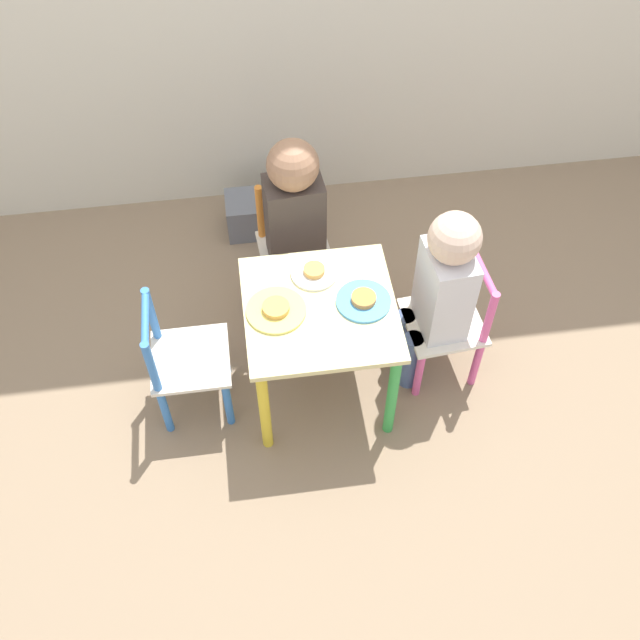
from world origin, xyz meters
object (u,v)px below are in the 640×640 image
Objects in this scene: chair_blue at (184,361)px; plate_back at (314,272)px; kids_table at (320,323)px; child_back at (295,217)px; plate_right at (364,300)px; chair_pink at (449,323)px; storage_bin at (268,213)px; child_right at (441,286)px; chair_orange at (294,249)px; plate_left at (276,310)px.

plate_back is (0.46, 0.14, 0.22)m from chair_blue.
plate_back is at bearing 90.00° from kids_table.
plate_right is at bearing -71.38° from child_back.
chair_pink is 0.99m from storage_bin.
kids_table reaches higher than storage_bin.
child_right is 0.57m from child_back.
child_right reaches higher than plate_back.
chair_orange is 3.25× the size of plate_back.
chair_blue is (-0.92, -0.04, 0.00)m from chair_pink.
kids_table is 0.41m from child_right.
plate_back is (0.03, -0.26, -0.00)m from child_back.
kids_table is 0.48m from chair_blue.
plate_right is (0.18, -0.46, 0.22)m from chair_orange.
plate_right is at bearing -73.52° from storage_bin.
plate_right is 0.92× the size of plate_left.
chair_orange is 2.85× the size of plate_right.
chair_pink is 0.64m from plate_left.
child_right is at bearing -44.91° from child_back.
child_back reaches higher than chair_pink.
plate_back is at bearing -88.07° from chair_orange.
chair_pink is at bearing 90.00° from child_right.
chair_blue is at bearing -163.15° from plate_back.
child_right is 2.18× the size of storage_bin.
chair_blue is 2.64× the size of plate_left.
storage_bin is at bearing -152.45° from child_right.
plate_back is (-0.40, 0.11, 0.01)m from child_right.
chair_orange is 0.66× the size of child_right.
child_back is at bearing 113.08° from plate_right.
plate_left is 0.55× the size of storage_bin.
chair_pink is 1.45× the size of storage_bin.
child_right is at bearing -87.77° from chair_blue.
plate_left reaches higher than kids_table.
plate_right is at bearing -0.00° from plate_left.
chair_pink is at bearing -12.45° from plate_back.
chair_blue is 3.25× the size of plate_back.
plate_left is at bearing -91.23° from child_right.
plate_left is at bearing -107.20° from chair_orange.
child_right reaches higher than chair_orange.
chair_orange reaches higher than plate_right.
child_back reaches higher than chair_orange.
plate_back is at bearing 45.00° from plate_left.
plate_back is (0.04, -0.32, 0.22)m from chair_orange.
plate_left is (0.32, -0.00, 0.22)m from chair_blue.
plate_right is at bearing -87.93° from chair_pink.
kids_table is 0.63× the size of child_back.
chair_pink is 0.39m from plate_right.
chair_pink is at bearing -87.61° from chair_blue.
chair_orange is 1.00× the size of chair_blue.
chair_pink is 2.85× the size of plate_right.
child_back reaches higher than storage_bin.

